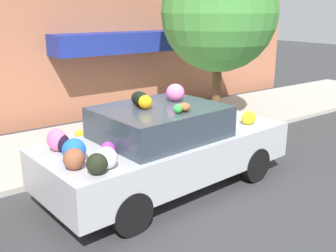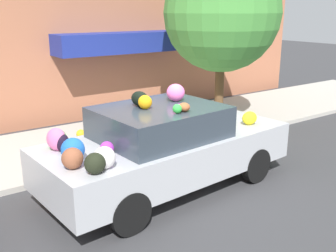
{
  "view_description": "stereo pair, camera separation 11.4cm",
  "coord_description": "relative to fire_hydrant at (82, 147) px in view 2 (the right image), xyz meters",
  "views": [
    {
      "loc": [
        -3.81,
        -5.43,
        3.06
      ],
      "look_at": [
        0.0,
        -0.21,
        1.14
      ],
      "focal_mm": 42.0,
      "sensor_mm": 36.0,
      "label": 1
    },
    {
      "loc": [
        -3.71,
        -5.5,
        3.06
      ],
      "look_at": [
        0.0,
        -0.21,
        1.14
      ],
      "focal_mm": 42.0,
      "sensor_mm": 36.0,
      "label": 2
    }
  ],
  "objects": [
    {
      "name": "art_car",
      "position": [
        0.81,
        -1.7,
        0.34
      ],
      "size": [
        4.6,
        2.16,
        1.81
      ],
      "rotation": [
        0.0,
        0.0,
        0.07
      ],
      "color": "#B7BABF",
      "rests_on": "ground"
    },
    {
      "name": "ground_plane",
      "position": [
        0.9,
        -1.49,
        -0.45
      ],
      "size": [
        60.0,
        60.0,
        0.0
      ],
      "primitive_type": "plane",
      "color": "#38383A"
    },
    {
      "name": "building_facade",
      "position": [
        1.01,
        3.43,
        2.08
      ],
      "size": [
        18.0,
        1.2,
        5.1
      ],
      "color": "#B26B4C",
      "rests_on": "ground"
    },
    {
      "name": "street_tree",
      "position": [
        4.32,
        0.76,
        2.51
      ],
      "size": [
        3.01,
        3.01,
        4.37
      ],
      "color": "brown",
      "rests_on": "sidewalk_curb"
    },
    {
      "name": "sidewalk_curb",
      "position": [
        0.9,
        1.21,
        -0.4
      ],
      "size": [
        24.0,
        3.2,
        0.11
      ],
      "color": "#B2ADA3",
      "rests_on": "ground"
    },
    {
      "name": "fire_hydrant",
      "position": [
        0.0,
        0.0,
        0.0
      ],
      "size": [
        0.2,
        0.2,
        0.7
      ],
      "color": "gold",
      "rests_on": "sidewalk_curb"
    }
  ]
}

